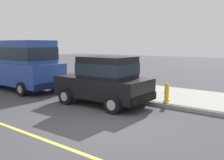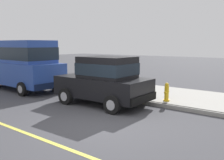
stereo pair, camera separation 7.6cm
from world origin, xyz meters
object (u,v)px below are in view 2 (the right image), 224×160
(fire_hydrant, at_px, (167,93))
(dog_grey, at_px, (124,85))
(car_black_hatchback, at_px, (104,80))
(car_blue_van, at_px, (22,63))

(fire_hydrant, bearing_deg, dog_grey, 76.67)
(dog_grey, relative_size, fire_hydrant, 0.88)
(car_black_hatchback, bearing_deg, car_blue_van, 90.64)
(car_blue_van, xyz_separation_m, dog_grey, (2.15, -4.91, -0.97))
(car_black_hatchback, height_order, fire_hydrant, car_black_hatchback)
(car_black_hatchback, relative_size, fire_hydrant, 5.29)
(car_blue_van, height_order, fire_hydrant, car_blue_van)
(car_blue_van, xyz_separation_m, fire_hydrant, (1.57, -7.36, -0.92))
(dog_grey, height_order, fire_hydrant, fire_hydrant)
(car_blue_van, height_order, dog_grey, car_blue_van)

